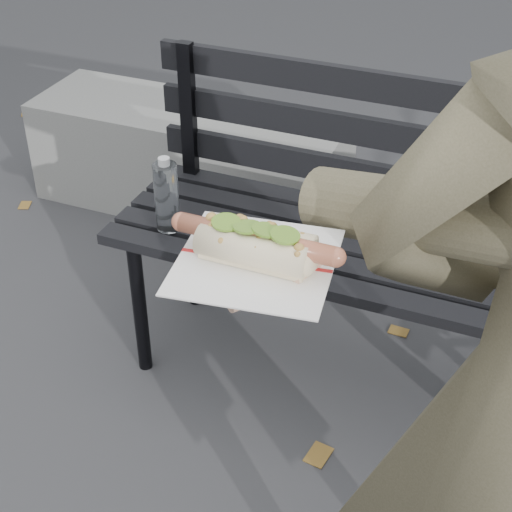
{
  "coord_description": "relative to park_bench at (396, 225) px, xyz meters",
  "views": [
    {
      "loc": [
        0.36,
        -0.72,
        1.62
      ],
      "look_at": [
        0.06,
        -0.0,
        1.08
      ],
      "focal_mm": 55.0,
      "sensor_mm": 36.0,
      "label": 1
    }
  ],
  "objects": [
    {
      "name": "held_hotdog",
      "position": [
        0.21,
        -0.93,
        0.58
      ],
      "size": [
        0.63,
        0.32,
        0.2
      ],
      "color": "#4D4933"
    },
    {
      "name": "park_bench",
      "position": [
        0.0,
        0.0,
        0.0
      ],
      "size": [
        1.5,
        0.44,
        0.88
      ],
      "color": "black",
      "rests_on": "ground"
    },
    {
      "name": "concrete_block",
      "position": [
        -0.94,
        0.67,
        -0.32
      ],
      "size": [
        1.2,
        0.4,
        0.4
      ],
      "primitive_type": "cube",
      "color": "slate",
      "rests_on": "ground"
    }
  ]
}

